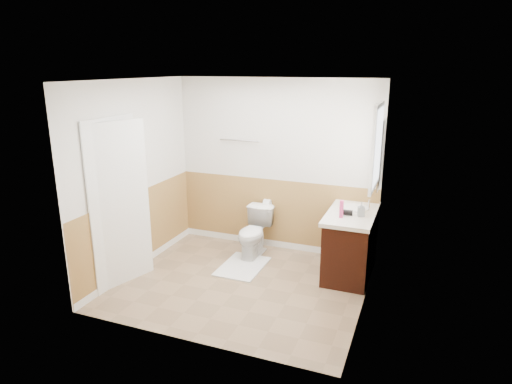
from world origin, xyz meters
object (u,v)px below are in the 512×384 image
at_px(bath_mat, 243,266).
at_px(lotion_bottle, 341,209).
at_px(vanity_cabinet, 351,245).
at_px(soap_dispenser, 361,209).
at_px(toilet, 254,233).

xyz_separation_m(bath_mat, lotion_bottle, (1.29, 0.09, 0.95)).
relative_size(bath_mat, vanity_cabinet, 0.73).
xyz_separation_m(lotion_bottle, soap_dispenser, (0.22, 0.15, -0.02)).
height_order(toilet, bath_mat, toilet).
distance_m(toilet, vanity_cabinet, 1.39).
relative_size(toilet, vanity_cabinet, 0.63).
bearing_deg(toilet, vanity_cabinet, -2.07).
distance_m(vanity_cabinet, lotion_bottle, 0.63).
relative_size(toilet, bath_mat, 0.87).
xyz_separation_m(bath_mat, vanity_cabinet, (1.39, 0.36, 0.39)).
bearing_deg(lotion_bottle, soap_dispenser, 33.45).
relative_size(bath_mat, lotion_bottle, 3.64).
bearing_deg(soap_dispenser, toilet, 172.80).
xyz_separation_m(vanity_cabinet, soap_dispenser, (0.12, -0.12, 0.54)).
bearing_deg(bath_mat, toilet, 90.00).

